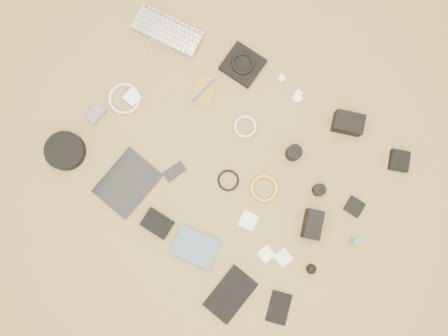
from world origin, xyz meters
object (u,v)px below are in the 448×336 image
Objects in this scene: phone at (175,172)px; paperback at (189,262)px; tablet at (128,183)px; dslr_camera at (348,123)px; laptop at (163,40)px; headphone_case at (65,151)px.

paperback is (0.29, -0.30, 0.01)m from phone.
tablet is 1.37× the size of paperback.
tablet is 0.46m from paperback.
dslr_camera is 0.98m from paperback.
laptop is 0.97m from dslr_camera.
dslr_camera is at bearing 69.79° from phone.
dslr_camera is 1.30× the size of phone.
tablet reaches higher than phone.
phone is (0.41, -0.49, -0.01)m from laptop.
laptop is 3.23× the size of phone.
laptop is at bearing 150.02° from phone.
dslr_camera reaches higher than laptop.
headphone_case is 0.92× the size of paperback.
dslr_camera is at bearing -25.92° from paperback.
tablet is 0.23m from phone.
dslr_camera reaches higher than phone.
tablet is at bearing -75.89° from laptop.
laptop reaches higher than paperback.
dslr_camera reaches higher than paperback.
paperback is (-0.25, -0.95, -0.03)m from dslr_camera.
laptop is at bearing 85.25° from headphone_case.
laptop is 0.70m from headphone_case.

